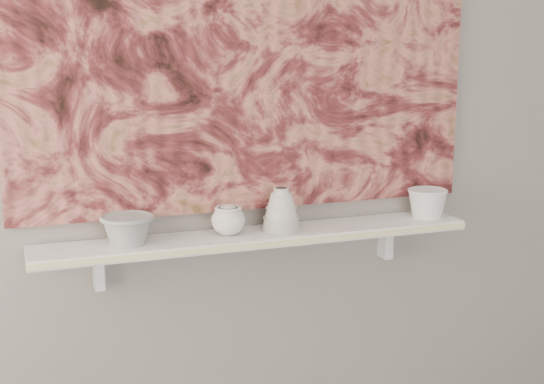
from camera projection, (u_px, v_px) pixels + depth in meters
name	position (u px, v px, depth m)	size (l,w,h in m)	color
wall_back	(247.00, 96.00, 2.38)	(3.60, 3.60, 0.00)	gray
shelf	(258.00, 237.00, 2.39)	(1.40, 0.18, 0.03)	white
shelf_stripe	(267.00, 245.00, 2.30)	(1.40, 0.01, 0.02)	#FAEAA7
bracket_left	(98.00, 270.00, 2.30)	(0.03, 0.06, 0.12)	white
bracket_right	(386.00, 241.00, 2.62)	(0.03, 0.06, 0.12)	white
painting	(248.00, 35.00, 2.33)	(1.50, 0.03, 1.10)	maroon
house_motif	(378.00, 129.00, 2.53)	(0.09, 0.00, 0.08)	black
bowl_grey	(127.00, 229.00, 2.24)	(0.16, 0.16, 0.09)	#9A9A97
cup_cream	(228.00, 220.00, 2.34)	(0.10, 0.10, 0.09)	silver
bell_vessel	(281.00, 209.00, 2.40)	(0.13, 0.13, 0.14)	silver
bowl_white	(427.00, 203.00, 2.57)	(0.14, 0.14, 0.10)	silver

